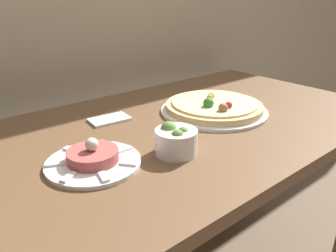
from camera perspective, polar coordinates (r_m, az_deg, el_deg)
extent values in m
cube|color=brown|center=(0.99, 0.16, -0.99)|extent=(1.48, 0.78, 0.03)
cylinder|color=brown|center=(1.80, 10.18, -3.73)|extent=(0.06, 0.06, 0.75)
cylinder|color=white|center=(1.11, 7.97, 2.66)|extent=(0.35, 0.35, 0.01)
cylinder|color=#E5C17F|center=(1.10, 8.01, 3.39)|extent=(0.32, 0.32, 0.02)
cylinder|color=beige|center=(1.10, 8.05, 4.06)|extent=(0.28, 0.28, 0.01)
sphere|color=#B22D23|center=(1.04, 10.51, 3.57)|extent=(0.02, 0.02, 0.02)
sphere|color=#997047|center=(1.01, 9.59, 3.13)|extent=(0.03, 0.03, 0.03)
sphere|color=#997047|center=(1.13, 7.51, 5.18)|extent=(0.02, 0.02, 0.02)
sphere|color=#387F33|center=(1.05, 7.06, 3.99)|extent=(0.03, 0.03, 0.03)
sphere|color=gold|center=(1.11, 7.30, 4.93)|extent=(0.02, 0.02, 0.02)
cylinder|color=white|center=(0.78, -12.84, -6.26)|extent=(0.22, 0.22, 0.01)
cylinder|color=#B2514C|center=(0.78, -12.95, -5.05)|extent=(0.12, 0.12, 0.03)
sphere|color=silver|center=(0.76, -13.14, -3.11)|extent=(0.03, 0.03, 0.03)
cube|color=white|center=(0.82, -7.60, -4.04)|extent=(0.04, 0.02, 0.01)
cube|color=white|center=(0.85, -11.82, -3.07)|extent=(0.04, 0.04, 0.01)
cube|color=white|center=(0.84, -16.66, -3.98)|extent=(0.02, 0.04, 0.01)
cube|color=white|center=(0.79, -19.12, -6.28)|extent=(0.04, 0.03, 0.01)
cube|color=white|center=(0.72, -16.92, -8.53)|extent=(0.04, 0.03, 0.01)
cube|color=white|center=(0.71, -11.10, -8.68)|extent=(0.02, 0.04, 0.01)
cube|color=white|center=(0.75, -6.92, -6.47)|extent=(0.04, 0.04, 0.01)
cylinder|color=white|center=(0.81, 1.43, -2.76)|extent=(0.11, 0.11, 0.06)
sphere|color=#668E42|center=(0.77, 1.66, -1.70)|extent=(0.03, 0.03, 0.03)
sphere|color=#668E42|center=(0.80, 2.66, -1.10)|extent=(0.03, 0.03, 0.03)
sphere|color=#668E42|center=(0.81, 0.10, -0.52)|extent=(0.04, 0.04, 0.04)
cube|color=white|center=(1.04, -10.14, 1.14)|extent=(0.13, 0.09, 0.01)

